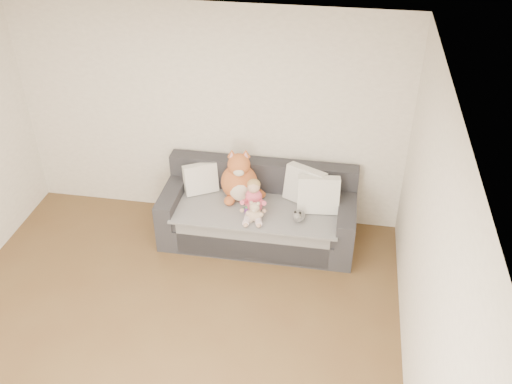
% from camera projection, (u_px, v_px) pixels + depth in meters
% --- Properties ---
extents(room_shell, '(5.00, 5.00, 5.00)m').
position_uv_depth(room_shell, '(152.00, 225.00, 4.80)').
color(room_shell, brown).
rests_on(room_shell, ground).
extents(sofa, '(2.20, 0.94, 0.85)m').
position_uv_depth(sofa, '(259.00, 214.00, 6.60)').
color(sofa, '#252429').
rests_on(sofa, ground).
extents(cushion_left, '(0.42, 0.35, 0.37)m').
position_uv_depth(cushion_left, '(201.00, 179.00, 6.61)').
color(cushion_left, silver).
rests_on(cushion_left, sofa).
extents(cushion_right_back, '(0.50, 0.39, 0.44)m').
position_uv_depth(cushion_right_back, '(305.00, 186.00, 6.43)').
color(cushion_right_back, silver).
rests_on(cushion_right_back, sofa).
extents(cushion_right_front, '(0.48, 0.25, 0.43)m').
position_uv_depth(cushion_right_front, '(318.00, 195.00, 6.28)').
color(cushion_right_front, silver).
rests_on(cushion_right_front, sofa).
extents(toddler, '(0.29, 0.42, 0.42)m').
position_uv_depth(toddler, '(254.00, 200.00, 6.26)').
color(toddler, '#E24F88').
rests_on(toddler, sofa).
extents(plush_cat, '(0.52, 0.48, 0.65)m').
position_uv_depth(plush_cat, '(240.00, 180.00, 6.48)').
color(plush_cat, '#B74D28').
rests_on(plush_cat, sofa).
extents(teddy_bear, '(0.20, 0.14, 0.25)m').
position_uv_depth(teddy_bear, '(255.00, 213.00, 6.18)').
color(teddy_bear, tan).
rests_on(teddy_bear, sofa).
extents(plush_cow, '(0.13, 0.20, 0.17)m').
position_uv_depth(plush_cow, '(299.00, 216.00, 6.19)').
color(plush_cow, white).
rests_on(plush_cow, sofa).
extents(sippy_cup, '(0.09, 0.07, 0.10)m').
position_uv_depth(sippy_cup, '(247.00, 209.00, 6.32)').
color(sippy_cup, '#69338D').
rests_on(sippy_cup, sofa).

